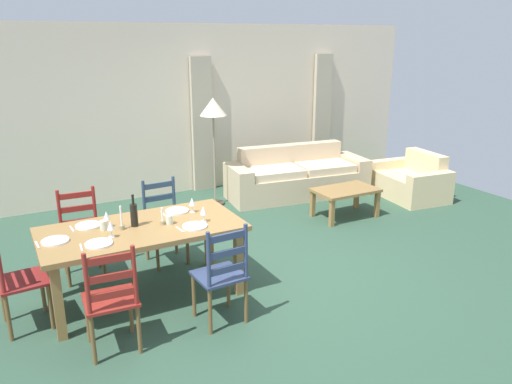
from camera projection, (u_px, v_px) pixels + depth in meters
ground_plane at (256, 271)px, 5.60m from camera, size 9.60×9.60×0.02m
wall_far at (158, 112)px, 7.97m from camera, size 9.60×0.16×2.70m
curtain_panel_left at (202, 125)px, 8.24m from camera, size 0.35×0.08×2.20m
curtain_panel_right at (322, 115)px, 9.32m from camera, size 0.35×0.08×2.20m
dining_table at (142, 235)px, 4.84m from camera, size 1.90×0.96×0.75m
dining_chair_near_left at (111, 299)px, 4.03m from camera, size 0.44×0.43×0.96m
dining_chair_near_right at (222, 274)px, 4.45m from camera, size 0.44×0.42×0.96m
dining_chair_far_left at (81, 234)px, 5.35m from camera, size 0.44×0.42×0.96m
dining_chair_far_right at (164, 221)px, 5.72m from camera, size 0.44×0.42×0.96m
dining_chair_head_west at (16, 279)px, 4.37m from camera, size 0.43×0.45×0.96m
dinner_plate_near_left at (99, 244)px, 4.40m from camera, size 0.24×0.24×0.02m
fork_near_left at (81, 248)px, 4.33m from camera, size 0.03×0.17×0.01m
dinner_plate_near_right at (195, 226)px, 4.80m from camera, size 0.24×0.24×0.02m
fork_near_right at (180, 229)px, 4.74m from camera, size 0.03×0.17×0.01m
dinner_plate_far_left at (88, 226)px, 4.82m from camera, size 0.24×0.24×0.02m
fork_far_left at (72, 229)px, 4.75m from camera, size 0.03×0.17×0.01m
dinner_plate_far_right at (177, 211)px, 5.22m from camera, size 0.24×0.24×0.02m
fork_far_right at (163, 214)px, 5.16m from camera, size 0.02×0.17×0.01m
dinner_plate_head_west at (55, 241)px, 4.46m from camera, size 0.24×0.24×0.02m
fork_head_west at (37, 245)px, 4.39m from camera, size 0.03×0.17×0.01m
wine_bottle at (134, 214)px, 4.80m from camera, size 0.07×0.07×0.32m
wine_glass_near_left at (111, 226)px, 4.52m from camera, size 0.06×0.06×0.16m
wine_glass_near_right at (203, 211)px, 4.91m from camera, size 0.06×0.06×0.16m
wine_glass_far_left at (106, 216)px, 4.77m from camera, size 0.06×0.06×0.16m
wine_glass_far_right at (192, 202)px, 5.17m from camera, size 0.06×0.06×0.16m
coffee_cup_primary at (169, 220)px, 4.87m from camera, size 0.07×0.07×0.09m
coffee_cup_secondary at (104, 225)px, 4.72m from camera, size 0.07×0.07×0.09m
candle_tall at (122, 223)px, 4.73m from camera, size 0.05×0.05×0.23m
candle_short at (163, 220)px, 4.85m from camera, size 0.05×0.05×0.17m
couch at (296, 178)px, 8.17m from camera, size 2.36×1.06×0.80m
coffee_table at (345, 193)px, 7.16m from camera, size 0.90×0.56×0.42m
armchair_upholstered at (412, 182)px, 8.09m from camera, size 0.92×1.24×0.72m
standing_lamp at (213, 113)px, 7.38m from camera, size 0.40×0.40×1.64m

